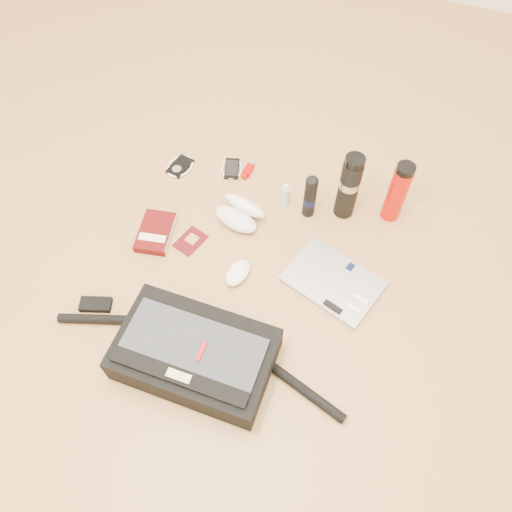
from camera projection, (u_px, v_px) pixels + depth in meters
name	position (u px, v px, depth m)	size (l,w,h in m)	color
ground	(247.00, 287.00, 1.72)	(4.00, 4.00, 0.00)	#AD7E48
messenger_bag	(194.00, 354.00, 1.52)	(0.98, 0.30, 0.13)	black
laptop	(333.00, 282.00, 1.72)	(0.36, 0.30, 0.03)	#AFAFB2
book	(156.00, 232.00, 1.82)	(0.15, 0.20, 0.03)	#420707
passport	(191.00, 241.00, 1.82)	(0.11, 0.13, 0.01)	#46070F
mouse	(238.00, 273.00, 1.73)	(0.09, 0.13, 0.04)	white
sunglasses_case	(240.00, 213.00, 1.85)	(0.21, 0.19, 0.10)	silver
ipod	(180.00, 166.00, 2.01)	(0.11, 0.12, 0.01)	black
phone	(232.00, 169.00, 2.00)	(0.11, 0.12, 0.01)	black
inhaler	(248.00, 169.00, 1.99)	(0.03, 0.10, 0.03)	#AC0300
spray_bottle	(285.00, 196.00, 1.87)	(0.03, 0.03, 0.11)	#99C3D6
aerosol_can	(310.00, 196.00, 1.81)	(0.05, 0.05, 0.20)	black
thermos_black	(349.00, 186.00, 1.77)	(0.08, 0.08, 0.29)	black
thermos_red	(397.00, 192.00, 1.78)	(0.08, 0.08, 0.27)	#B41107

